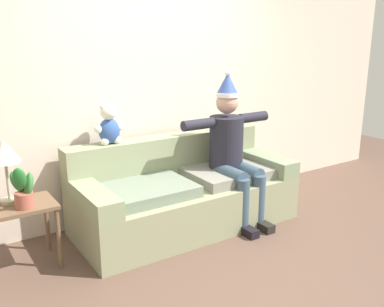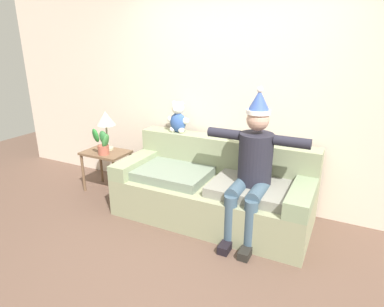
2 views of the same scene
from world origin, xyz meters
The scene contains 8 objects.
ground_plane centered at (0.00, 0.00, 0.00)m, with size 10.00×10.00×0.00m, color brown.
back_wall centered at (0.00, 1.55, 1.35)m, with size 7.00×0.10×2.70m, color beige.
couch centered at (0.00, 1.01, 0.33)m, with size 2.14×0.94×0.85m.
person_seated centered at (0.47, 0.84, 0.76)m, with size 1.02×0.77×1.51m.
teddy_bear centered at (-0.62, 1.30, 1.02)m, with size 0.29×0.17×0.38m.
side_table centered at (-1.54, 1.01, 0.45)m, with size 0.58×0.41×0.54m.
table_lamp centered at (-1.57, 1.09, 0.94)m, with size 0.24×0.24×0.51m.
potted_plant centered at (-1.49, 0.91, 0.69)m, with size 0.21×0.25×0.36m.
Camera 1 is at (-2.09, -2.34, 1.81)m, focal length 39.75 mm.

